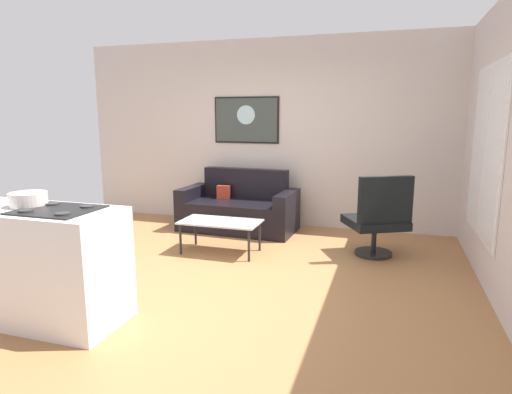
% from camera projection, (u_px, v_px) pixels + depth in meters
% --- Properties ---
extents(ground, '(6.40, 6.40, 0.04)m').
position_uv_depth(ground, '(219.00, 278.00, 4.57)').
color(ground, '#A26F42').
extents(back_wall, '(6.40, 0.05, 2.80)m').
position_uv_depth(back_wall, '(278.00, 134.00, 6.58)').
color(back_wall, beige).
rests_on(back_wall, ground).
extents(right_wall, '(0.05, 6.40, 2.80)m').
position_uv_depth(right_wall, '(506.00, 147.00, 3.81)').
color(right_wall, beige).
rests_on(right_wall, ground).
extents(couch, '(1.71, 0.88, 0.88)m').
position_uv_depth(couch, '(239.00, 210.00, 6.40)').
color(couch, black).
rests_on(couch, ground).
extents(coffee_table, '(0.98, 0.51, 0.40)m').
position_uv_depth(coffee_table, '(220.00, 224.00, 5.30)').
color(coffee_table, silver).
rests_on(coffee_table, ground).
extents(armchair, '(0.85, 0.84, 1.00)m').
position_uv_depth(armchair, '(378.00, 218.00, 5.10)').
color(armchair, black).
rests_on(armchair, ground).
extents(kitchen_counter, '(1.46, 0.63, 0.96)m').
position_uv_depth(kitchen_counter, '(36.00, 264.00, 3.55)').
color(kitchen_counter, white).
rests_on(kitchen_counter, ground).
extents(mixing_bowl, '(0.30, 0.30, 0.11)m').
position_uv_depth(mixing_bowl, '(28.00, 200.00, 3.55)').
color(mixing_bowl, silver).
rests_on(mixing_bowl, kitchen_counter).
extents(wall_painting, '(1.04, 0.03, 0.71)m').
position_uv_depth(wall_painting, '(246.00, 120.00, 6.64)').
color(wall_painting, black).
extents(window, '(0.03, 1.52, 1.76)m').
position_uv_depth(window, '(486.00, 152.00, 4.40)').
color(window, silver).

